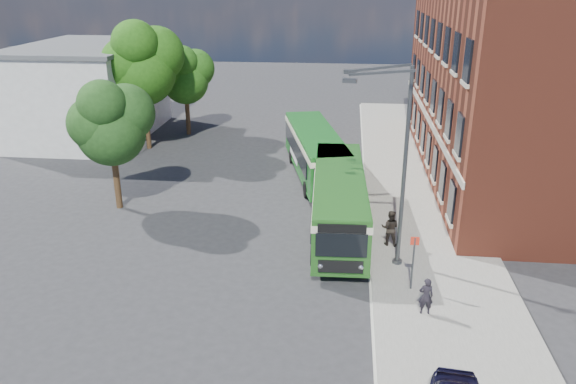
# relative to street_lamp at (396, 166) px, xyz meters

# --- Properties ---
(ground) EXTENTS (120.00, 120.00, 0.00)m
(ground) POSITION_rel_street_lamp_xyz_m (-4.84, 2.00, -4.79)
(ground) COLOR #2A2B2D
(ground) RESTS_ON ground
(pavement) EXTENTS (6.00, 48.00, 0.15)m
(pavement) POSITION_rel_street_lamp_xyz_m (2.16, 10.00, -4.72)
(pavement) COLOR gray
(pavement) RESTS_ON ground
(kerb_line) EXTENTS (0.12, 48.00, 0.01)m
(kerb_line) POSITION_rel_street_lamp_xyz_m (-0.89, 10.00, -4.79)
(kerb_line) COLOR beige
(kerb_line) RESTS_ON ground
(brick_office) EXTENTS (12.10, 26.00, 14.20)m
(brick_office) POSITION_rel_street_lamp_xyz_m (9.16, 14.00, 2.18)
(brick_office) COLOR maroon
(brick_office) RESTS_ON ground
(white_building) EXTENTS (9.40, 13.40, 7.30)m
(white_building) POSITION_rel_street_lamp_xyz_m (-22.84, 20.00, -1.13)
(white_building) COLOR beige
(white_building) RESTS_ON ground
(flagpole) EXTENTS (0.95, 0.10, 9.00)m
(flagpole) POSITION_rel_street_lamp_xyz_m (-17.29, 15.00, 0.15)
(flagpole) COLOR #3E4144
(flagpole) RESTS_ON ground
(street_lamp) EXTENTS (2.96, 2.38, 9.00)m
(street_lamp) POSITION_rel_street_lamp_xyz_m (0.00, 0.00, 0.00)
(street_lamp) COLOR #3E4144
(street_lamp) RESTS_ON ground
(bus_stop_sign) EXTENTS (0.35, 0.08, 2.52)m
(bus_stop_sign) POSITION_rel_street_lamp_xyz_m (0.76, -2.20, -3.28)
(bus_stop_sign) COLOR #3E4144
(bus_stop_sign) RESTS_ON ground
(bus_front) EXTENTS (3.02, 11.59, 3.02)m
(bus_front) POSITION_rel_street_lamp_xyz_m (-2.41, 3.57, -2.96)
(bus_front) COLOR #22581C
(bus_front) RESTS_ON ground
(bus_rear) EXTENTS (5.11, 11.56, 3.02)m
(bus_rear) POSITION_rel_street_lamp_xyz_m (-4.12, 11.84, -2.96)
(bus_rear) COLOR #19611D
(bus_rear) RESTS_ON ground
(pedestrian_a) EXTENTS (0.58, 0.40, 1.52)m
(pedestrian_a) POSITION_rel_street_lamp_xyz_m (1.11, -4.00, -3.88)
(pedestrian_a) COLOR black
(pedestrian_a) RESTS_ON pavement
(pedestrian_b) EXTENTS (0.97, 0.82, 1.77)m
(pedestrian_b) POSITION_rel_street_lamp_xyz_m (0.10, 1.83, -3.75)
(pedestrian_b) COLOR black
(pedestrian_b) RESTS_ON pavement
(tree_left) EXTENTS (4.37, 4.16, 7.38)m
(tree_left) POSITION_rel_street_lamp_xyz_m (-14.79, 5.22, 0.21)
(tree_left) COLOR #3A2615
(tree_left) RESTS_ON ground
(tree_mid) EXTENTS (5.64, 5.37, 9.53)m
(tree_mid) POSITION_rel_street_lamp_xyz_m (-17.03, 16.69, 1.68)
(tree_mid) COLOR #3A2615
(tree_mid) RESTS_ON ground
(tree_right) EXTENTS (4.32, 4.10, 7.29)m
(tree_right) POSITION_rel_street_lamp_xyz_m (-15.14, 21.00, 0.15)
(tree_right) COLOR #3A2615
(tree_right) RESTS_ON ground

